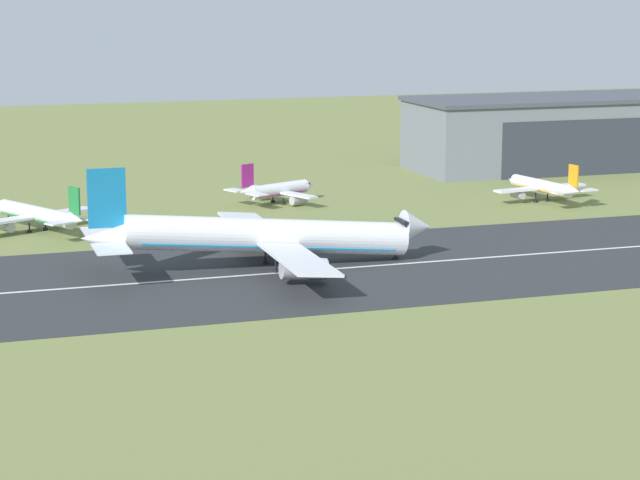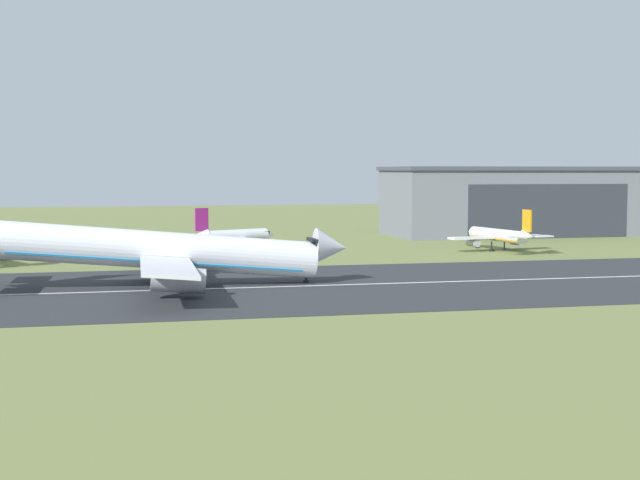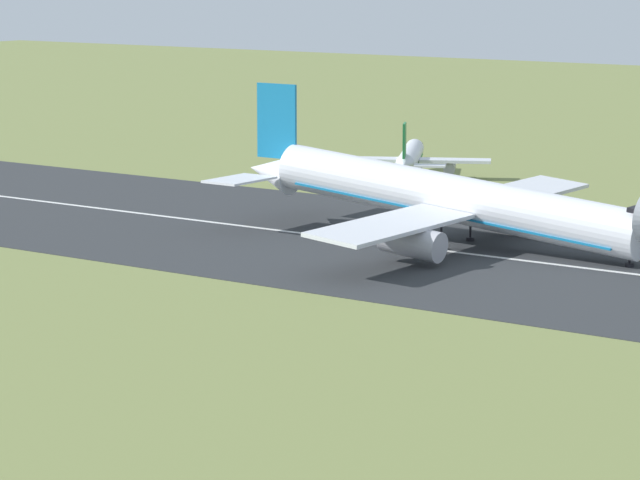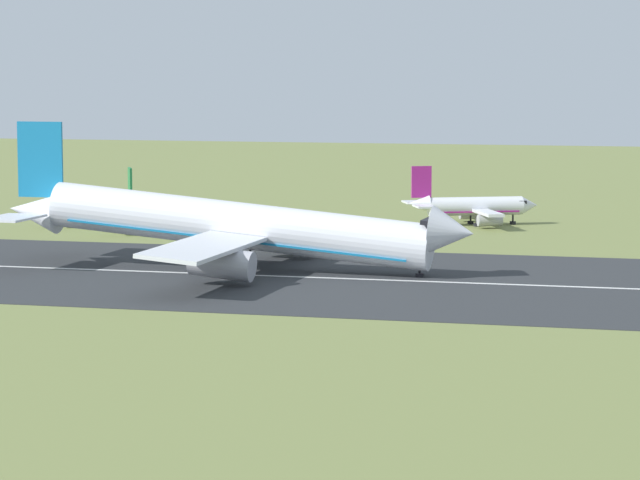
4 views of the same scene
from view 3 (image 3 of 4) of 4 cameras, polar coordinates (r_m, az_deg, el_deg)
runway_strip at (r=156.53m, az=2.67°, el=-0.17°), size 427.23×47.65×0.06m
runway_centreline at (r=156.52m, az=2.67°, el=-0.15°), size 384.51×0.70×0.01m
airplane_landing at (r=156.06m, az=4.94°, el=1.52°), size 52.31×46.69×15.59m
airplane_parked_west at (r=203.41m, az=3.40°, el=3.10°), size 21.00×25.13×8.72m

